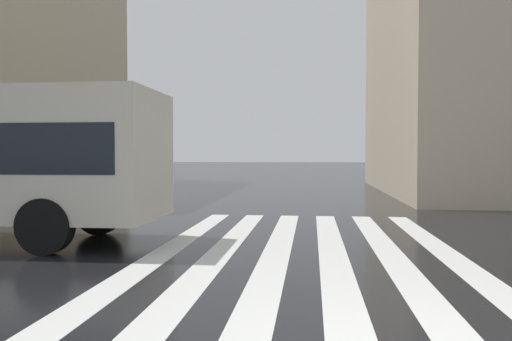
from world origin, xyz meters
name	(u,v)px	position (x,y,z in m)	size (l,w,h in m)	color
zebra_crossing	(304,265)	(4.00, 1.32, 0.00)	(13.00, 5.50, 0.01)	silver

